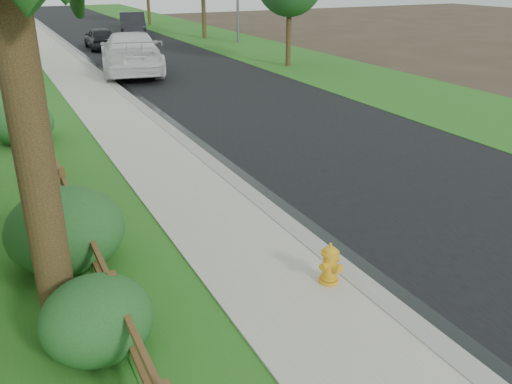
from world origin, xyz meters
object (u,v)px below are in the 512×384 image
fire_hydrant (330,265)px  dark_car_mid (100,38)px  ranch_fence (73,208)px  white_suv (131,53)px

fire_hydrant → dark_car_mid: (2.49, 30.76, 0.30)m
fire_hydrant → dark_car_mid: dark_car_mid is taller
dark_car_mid → ranch_fence: bearing=80.0°
fire_hydrant → white_suv: white_suv is taller
ranch_fence → dark_car_mid: dark_car_mid is taller
white_suv → dark_car_mid: size_ratio=1.70×
ranch_fence → fire_hydrant: (3.50, -3.81, -0.18)m
ranch_fence → fire_hydrant: bearing=-47.4°
fire_hydrant → dark_car_mid: size_ratio=0.17×
white_suv → fire_hydrant: bearing=95.3°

